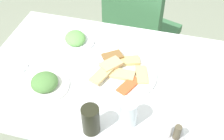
# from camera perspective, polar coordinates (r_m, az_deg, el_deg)

# --- Properties ---
(dining_table) EXTENTS (1.11, 0.76, 0.75)m
(dining_table) POSITION_cam_1_polar(r_m,az_deg,el_deg) (1.34, -1.24, -3.60)
(dining_table) COLOR white
(dining_table) RESTS_ON ground_plane
(dining_chair) EXTENTS (0.53, 0.53, 0.91)m
(dining_chair) POSITION_cam_1_polar(r_m,az_deg,el_deg) (1.95, 5.19, 8.37)
(dining_chair) COLOR #386B42
(dining_chair) RESTS_ON ground_plane
(pide_platter) EXTENTS (0.31, 0.31, 0.04)m
(pide_platter) POSITION_cam_1_polar(r_m,az_deg,el_deg) (1.27, 1.83, -0.55)
(pide_platter) COLOR white
(pide_platter) RESTS_ON dining_table
(salad_plate_greens) EXTENTS (0.19, 0.19, 0.06)m
(salad_plate_greens) POSITION_cam_1_polar(r_m,az_deg,el_deg) (1.44, -7.34, 6.10)
(salad_plate_greens) COLOR white
(salad_plate_greens) RESTS_ON dining_table
(salad_plate_rice) EXTENTS (0.21, 0.21, 0.06)m
(salad_plate_rice) POSITION_cam_1_polar(r_m,az_deg,el_deg) (1.24, -13.31, -2.60)
(salad_plate_rice) COLOR white
(salad_plate_rice) RESTS_ON dining_table
(soda_can) EXTENTS (0.08, 0.08, 0.12)m
(soda_can) POSITION_cam_1_polar(r_m,az_deg,el_deg) (1.04, -4.29, -9.93)
(soda_can) COLOR black
(soda_can) RESTS_ON dining_table
(drinking_glass) EXTENTS (0.07, 0.07, 0.12)m
(drinking_glass) POSITION_cam_1_polar(r_m,az_deg,el_deg) (1.06, 3.24, -8.55)
(drinking_glass) COLOR silver
(drinking_glass) RESTS_ON dining_table
(paper_napkin) EXTENTS (0.18, 0.18, 0.00)m
(paper_napkin) POSITION_cam_1_polar(r_m,az_deg,el_deg) (1.40, -20.36, 0.83)
(paper_napkin) COLOR white
(paper_napkin) RESTS_ON dining_table
(fork) EXTENTS (0.20, 0.02, 0.00)m
(fork) POSITION_cam_1_polar(r_m,az_deg,el_deg) (1.39, -20.76, 0.45)
(fork) COLOR silver
(fork) RESTS_ON paper_napkin
(spoon) EXTENTS (0.20, 0.02, 0.00)m
(spoon) POSITION_cam_1_polar(r_m,az_deg,el_deg) (1.41, -20.05, 1.44)
(spoon) COLOR silver
(spoon) RESTS_ON paper_napkin
(condiment_caddy) EXTENTS (0.11, 0.11, 0.08)m
(condiment_caddy) POSITION_cam_1_polar(r_m,az_deg,el_deg) (1.07, 11.90, -12.50)
(condiment_caddy) COLOR #B2B2B7
(condiment_caddy) RESTS_ON dining_table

